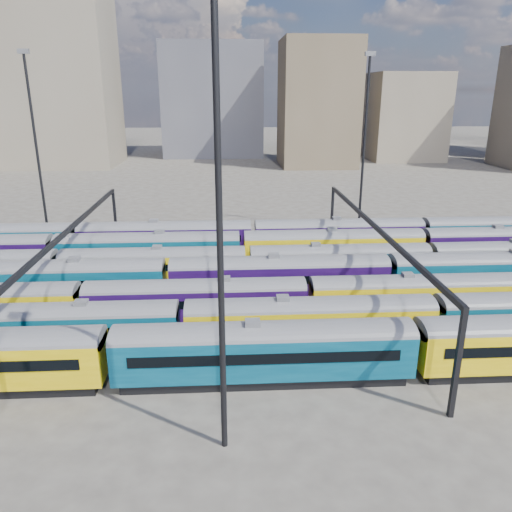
{
  "coord_description": "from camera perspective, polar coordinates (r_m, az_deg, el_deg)",
  "views": [
    {
      "loc": [
        -4.53,
        -47.37,
        20.68
      ],
      "look_at": [
        -1.51,
        5.48,
        3.0
      ],
      "focal_mm": 35.0,
      "sensor_mm": 36.0,
      "label": 1
    }
  ],
  "objects": [
    {
      "name": "ground",
      "position": [
        51.89,
        2.02,
        -5.03
      ],
      "size": [
        500.0,
        500.0,
        0.0
      ],
      "primitive_type": "plane",
      "color": "#413D37",
      "rests_on": "ground"
    },
    {
      "name": "rake_0",
      "position": [
        37.01,
        0.92,
        -10.25
      ],
      "size": [
        156.76,
        3.27,
        5.52
      ],
      "color": "black",
      "rests_on": "ground"
    },
    {
      "name": "rake_1",
      "position": [
        44.89,
        19.73,
        -6.26
      ],
      "size": [
        126.6,
        3.09,
        5.2
      ],
      "color": "black",
      "rests_on": "ground"
    },
    {
      "name": "rake_2",
      "position": [
        46.61,
        5.94,
        -4.38
      ],
      "size": [
        123.36,
        3.01,
        5.06
      ],
      "color": "black",
      "rests_on": "ground"
    },
    {
      "name": "rake_3",
      "position": [
        50.97,
        -10.11,
        -2.22
      ],
      "size": [
        135.44,
        3.3,
        5.57
      ],
      "color": "black",
      "rests_on": "ground"
    },
    {
      "name": "rake_4",
      "position": [
        56.75,
        9.51,
        -0.31
      ],
      "size": [
        144.01,
        3.01,
        5.06
      ],
      "color": "black",
      "rests_on": "ground"
    },
    {
      "name": "rake_5",
      "position": [
        61.39,
        8.8,
        1.38
      ],
      "size": [
        155.16,
        3.24,
        5.47
      ],
      "color": "black",
      "rests_on": "ground"
    },
    {
      "name": "rake_6",
      "position": [
        65.36,
        -10.28,
        2.39
      ],
      "size": [
        157.18,
        3.28,
        5.54
      ],
      "color": "black",
      "rests_on": "ground"
    },
    {
      "name": "gantry_1",
      "position": [
        51.73,
        -20.55,
        1.69
      ],
      "size": [
        0.35,
        40.35,
        8.03
      ],
      "color": "black",
      "rests_on": "ground"
    },
    {
      "name": "gantry_2",
      "position": [
        51.46,
        13.27,
        2.3
      ],
      "size": [
        0.35,
        40.35,
        8.03
      ],
      "color": "black",
      "rests_on": "ground"
    },
    {
      "name": "mast_1",
      "position": [
        74.2,
        -23.86,
        11.75
      ],
      "size": [
        1.4,
        0.5,
        25.6
      ],
      "color": "black",
      "rests_on": "ground"
    },
    {
      "name": "mast_2",
      "position": [
        26.25,
        -4.2,
        3.6
      ],
      "size": [
        1.4,
        0.5,
        25.6
      ],
      "color": "black",
      "rests_on": "ground"
    },
    {
      "name": "mast_3",
      "position": [
        74.3,
        12.29,
        12.88
      ],
      "size": [
        1.4,
        0.5,
        25.6
      ],
      "color": "black",
      "rests_on": "ground"
    }
  ]
}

